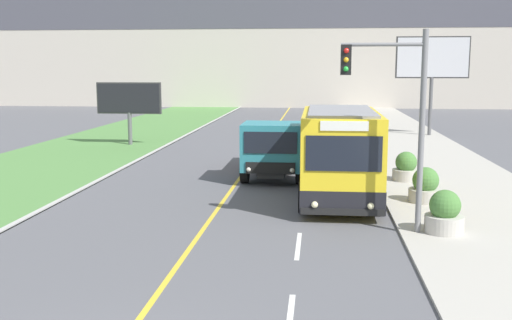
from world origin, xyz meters
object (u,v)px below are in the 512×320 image
billboard_small (129,100)px  planter_round_third (406,168)px  dump_truck (274,150)px  billboard_large (432,61)px  planter_round_second (425,187)px  traffic_light_mast (397,105)px  city_bus (340,156)px  planter_round_near (445,214)px

billboard_small → planter_round_third: 17.88m
dump_truck → billboard_large: size_ratio=1.01×
dump_truck → billboard_large: bearing=60.5°
dump_truck → planter_round_second: dump_truck is taller
dump_truck → billboard_large: (9.18, 16.21, 3.75)m
traffic_light_mast → planter_round_second: bearing=68.4°
dump_truck → planter_round_second: 6.90m
city_bus → billboard_small: size_ratio=1.56×
city_bus → billboard_large: billboard_large is taller
billboard_large → city_bus: bearing=-108.0°
billboard_small → planter_round_near: (14.52, -17.81, -2.04)m
billboard_large → planter_round_third: size_ratio=5.62×
city_bus → planter_round_near: 4.78m
planter_round_near → planter_round_second: (0.14, 3.82, -0.01)m
dump_truck → billboard_large: billboard_large is taller
city_bus → dump_truck: size_ratio=0.90×
planter_round_near → planter_round_third: planter_round_near is taller
city_bus → dump_truck: bearing=120.6°
dump_truck → planter_round_near: bearing=-56.9°
traffic_light_mast → planter_round_second: 5.09m
city_bus → planter_round_second: city_bus is taller
planter_round_second → dump_truck: bearing=141.8°
dump_truck → planter_round_second: (5.40, -4.25, -0.60)m
billboard_large → traffic_light_mast: bearing=-102.3°
traffic_light_mast → billboard_small: (-13.14, 17.83, -0.91)m
dump_truck → planter_round_near: (5.26, -8.08, -0.59)m
city_bus → billboard_large: 21.80m
billboard_small → planter_round_near: size_ratio=3.23×
planter_round_second → planter_round_third: bearing=91.5°
planter_round_third → city_bus: bearing=-125.8°
billboard_large → planter_round_near: size_ratio=5.50×
billboard_small → planter_round_second: billboard_small is taller
city_bus → dump_truck: city_bus is taller
billboard_small → planter_round_third: size_ratio=3.30×
planter_round_near → planter_round_second: bearing=87.9°
city_bus → dump_truck: 4.99m
billboard_small → traffic_light_mast: bearing=-53.6°
planter_round_third → billboard_large: bearing=76.9°
planter_round_third → planter_round_near: bearing=-90.3°
dump_truck → traffic_light_mast: 9.29m
planter_round_near → planter_round_third: bearing=89.7°
dump_truck → planter_round_third: dump_truck is taller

